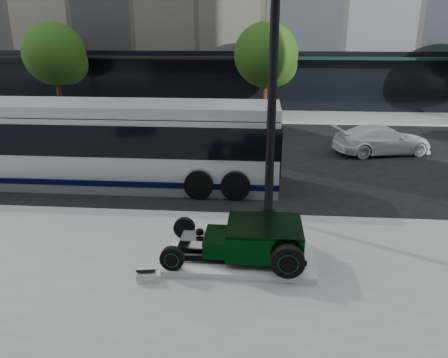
# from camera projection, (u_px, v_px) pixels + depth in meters

# --- Properties ---
(ground) EXTENTS (120.00, 120.00, 0.00)m
(ground) POSITION_uv_depth(u_px,v_px,m) (235.00, 193.00, 14.89)
(ground) COLOR black
(ground) RESTS_ON ground
(sidewalk_far) EXTENTS (70.00, 4.00, 0.12)m
(sidewalk_far) POSITION_uv_depth(u_px,v_px,m) (249.00, 116.00, 28.08)
(sidewalk_far) COLOR gray
(sidewalk_far) RESTS_ON ground
(street_trees) EXTENTS (29.80, 3.80, 5.70)m
(street_trees) POSITION_uv_depth(u_px,v_px,m) (268.00, 57.00, 25.92)
(street_trees) COLOR black
(street_trees) RESTS_ON sidewalk_far
(display_plinth) EXTENTS (3.40, 1.80, 0.15)m
(display_plinth) POSITION_uv_depth(u_px,v_px,m) (240.00, 258.00, 10.25)
(display_plinth) COLOR silver
(display_plinth) RESTS_ON sidewalk_near
(hot_rod) EXTENTS (3.22, 2.00, 0.81)m
(hot_rod) POSITION_uv_depth(u_px,v_px,m) (255.00, 239.00, 10.06)
(hot_rod) COLOR black
(hot_rod) RESTS_ON display_plinth
(info_plaque) EXTENTS (0.44, 0.36, 0.31)m
(info_plaque) POSITION_uv_depth(u_px,v_px,m) (146.00, 275.00, 9.43)
(info_plaque) COLOR silver
(info_plaque) RESTS_ON sidewalk_near
(lamppost) EXTENTS (0.44, 0.44, 7.94)m
(lamppost) POSITION_uv_depth(u_px,v_px,m) (272.00, 89.00, 11.50)
(lamppost) COLOR black
(lamppost) RESTS_ON sidewalk_near
(transit_bus) EXTENTS (12.12, 2.88, 2.92)m
(transit_bus) POSITION_uv_depth(u_px,v_px,m) (109.00, 143.00, 15.43)
(transit_bus) COLOR silver
(transit_bus) RESTS_ON ground
(white_sedan) EXTENTS (4.64, 2.76, 1.26)m
(white_sedan) POSITION_uv_depth(u_px,v_px,m) (382.00, 140.00, 19.51)
(white_sedan) COLOR white
(white_sedan) RESTS_ON ground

